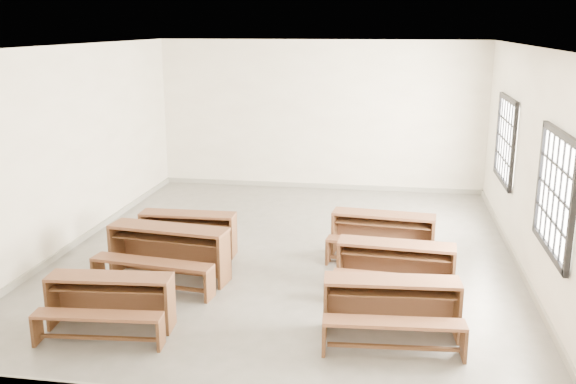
% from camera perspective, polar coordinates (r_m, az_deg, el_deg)
% --- Properties ---
extents(room, '(8.50, 8.50, 3.20)m').
position_cam_1_polar(room, '(9.63, 0.53, 6.57)').
color(room, slate).
rests_on(room, ground).
extents(desk_set_0, '(1.52, 0.88, 0.66)m').
position_cam_1_polar(desk_set_0, '(7.90, -15.59, -9.15)').
color(desk_set_0, brown).
rests_on(desk_set_0, ground).
extents(desk_set_1, '(1.80, 1.08, 0.77)m').
position_cam_1_polar(desk_set_1, '(9.16, -10.67, -5.06)').
color(desk_set_1, brown).
rests_on(desk_set_1, ground).
extents(desk_set_2, '(1.50, 0.80, 0.67)m').
position_cam_1_polar(desk_set_2, '(10.11, -8.95, -3.44)').
color(desk_set_2, brown).
rests_on(desk_set_2, ground).
extents(desk_set_3, '(1.60, 0.92, 0.70)m').
position_cam_1_polar(desk_set_3, '(7.51, 9.18, -9.85)').
color(desk_set_3, brown).
rests_on(desk_set_3, ground).
extents(desk_set_4, '(1.60, 0.91, 0.69)m').
position_cam_1_polar(desk_set_4, '(8.69, 9.54, -6.40)').
color(desk_set_4, brown).
rests_on(desk_set_4, ground).
extents(desk_set_5, '(1.63, 0.96, 0.70)m').
position_cam_1_polar(desk_set_5, '(9.95, 8.41, -3.59)').
color(desk_set_5, brown).
rests_on(desk_set_5, ground).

